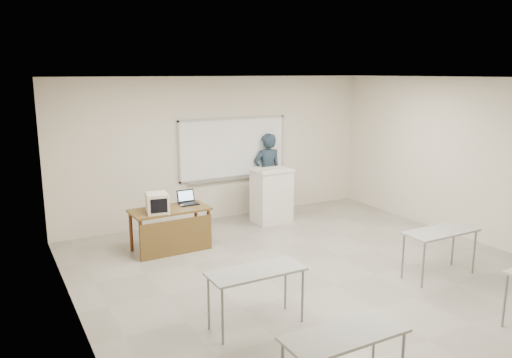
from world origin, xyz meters
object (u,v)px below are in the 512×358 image
whiteboard (233,149)px  instructor_desk (172,222)px  crt_monitor (157,203)px  keyboard (268,170)px  mouse (182,205)px  presenter (267,173)px  laptop (188,201)px  podium (272,196)px

whiteboard → instructor_desk: whiteboard is taller
whiteboard → crt_monitor: bearing=-145.5°
crt_monitor → keyboard: (2.52, 0.60, 0.22)m
mouse → presenter: presenter is taller
instructor_desk → crt_monitor: (-0.25, -0.01, 0.38)m
crt_monitor → keyboard: keyboard is taller
crt_monitor → laptop: 0.72m
instructor_desk → mouse: bearing=30.8°
crt_monitor → keyboard: size_ratio=0.96×
instructor_desk → keyboard: size_ratio=3.14×
podium → mouse: 2.25m
keyboard → podium: bearing=32.7°
podium → presenter: size_ratio=0.63×
laptop → instructor_desk: bearing=-147.0°
presenter → instructor_desk: bearing=31.8°
mouse → keyboard: 2.10m
laptop → mouse: laptop is taller
keyboard → crt_monitor: bearing=-172.5°
podium → keyboard: (-0.15, -0.12, 0.57)m
mouse → crt_monitor: bearing=176.0°
mouse → keyboard: (2.02, 0.43, 0.36)m
presenter → podium: bearing=71.7°
podium → crt_monitor: podium is taller
whiteboard → mouse: whiteboard is taller
crt_monitor → presenter: presenter is taller
crt_monitor → presenter: (2.96, 1.41, -0.03)m
instructor_desk → podium: size_ratio=1.21×
keyboard → whiteboard: bearing=105.6°
podium → mouse: (-2.17, -0.55, 0.20)m
instructor_desk → podium: 2.53m
laptop → presenter: presenter is taller
crt_monitor → presenter: size_ratio=0.23×
laptop → presenter: bearing=25.3°
whiteboard → mouse: size_ratio=27.98×
podium → keyboard: size_ratio=2.60×
laptop → keyboard: (1.87, 0.32, 0.32)m
instructor_desk → podium: (2.42, 0.71, 0.03)m
podium → keyboard: bearing=-143.2°
crt_monitor → mouse: crt_monitor is taller
instructor_desk → keyboard: bearing=12.8°
laptop → presenter: (2.31, 1.13, 0.08)m
mouse → keyboard: bearing=-11.2°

